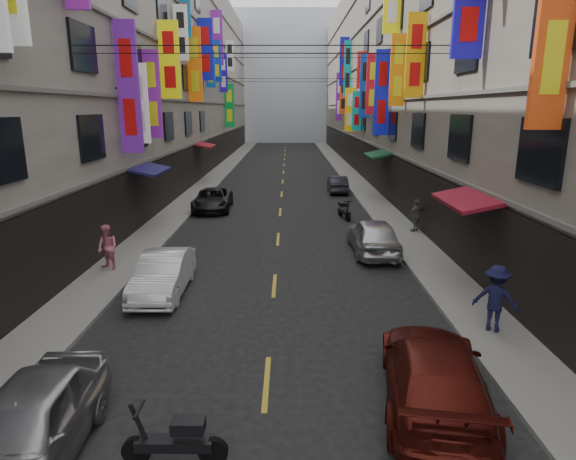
{
  "coord_description": "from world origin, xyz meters",
  "views": [
    {
      "loc": [
        0.48,
        2.55,
        5.87
      ],
      "look_at": [
        0.47,
        11.48,
        3.61
      ],
      "focal_mm": 30.0,
      "sensor_mm": 36.0,
      "label": 1
    }
  ],
  "objects_px": {
    "scooter_crossing": "(176,441)",
    "car_left_far": "(213,200)",
    "car_left_near": "(27,428)",
    "pedestrian_rfar": "(416,215)",
    "car_left_mid": "(163,274)",
    "car_right_mid": "(373,236)",
    "pedestrian_lfar": "(107,247)",
    "scooter_far_right": "(344,211)",
    "pedestrian_rnear": "(496,298)",
    "car_right_far": "(337,184)",
    "car_right_near": "(434,374)"
  },
  "relations": [
    {
      "from": "scooter_crossing",
      "to": "car_right_far",
      "type": "relative_size",
      "value": 0.49
    },
    {
      "from": "pedestrian_rnear",
      "to": "pedestrian_rfar",
      "type": "xyz_separation_m",
      "value": [
        0.65,
        10.62,
        -0.12
      ]
    },
    {
      "from": "car_left_far",
      "to": "pedestrian_rfar",
      "type": "distance_m",
      "value": 11.97
    },
    {
      "from": "car_left_near",
      "to": "car_right_near",
      "type": "xyz_separation_m",
      "value": [
        7.26,
        1.71,
        -0.02
      ]
    },
    {
      "from": "car_right_mid",
      "to": "pedestrian_lfar",
      "type": "distance_m",
      "value": 10.4
    },
    {
      "from": "car_left_far",
      "to": "car_right_near",
      "type": "xyz_separation_m",
      "value": [
        7.4,
        -19.37,
        0.07
      ]
    },
    {
      "from": "car_left_far",
      "to": "pedestrian_lfar",
      "type": "height_order",
      "value": "pedestrian_lfar"
    },
    {
      "from": "car_left_mid",
      "to": "pedestrian_rfar",
      "type": "bearing_deg",
      "value": 36.29
    },
    {
      "from": "scooter_crossing",
      "to": "car_left_far",
      "type": "relative_size",
      "value": 0.39
    },
    {
      "from": "car_left_near",
      "to": "car_left_far",
      "type": "relative_size",
      "value": 0.93
    },
    {
      "from": "car_right_near",
      "to": "pedestrian_rnear",
      "type": "distance_m",
      "value": 4.1
    },
    {
      "from": "car_left_near",
      "to": "pedestrian_rfar",
      "type": "xyz_separation_m",
      "value": [
        10.46,
        15.53,
        0.18
      ]
    },
    {
      "from": "car_left_near",
      "to": "car_right_far",
      "type": "bearing_deg",
      "value": 71.83
    },
    {
      "from": "car_left_mid",
      "to": "car_right_mid",
      "type": "bearing_deg",
      "value": 29.82
    },
    {
      "from": "car_left_near",
      "to": "pedestrian_rfar",
      "type": "bearing_deg",
      "value": 53.95
    },
    {
      "from": "car_right_mid",
      "to": "pedestrian_lfar",
      "type": "relative_size",
      "value": 2.63
    },
    {
      "from": "car_left_far",
      "to": "pedestrian_rfar",
      "type": "xyz_separation_m",
      "value": [
        10.6,
        -5.55,
        0.27
      ]
    },
    {
      "from": "scooter_far_right",
      "to": "pedestrian_rfar",
      "type": "relative_size",
      "value": 1.14
    },
    {
      "from": "car_left_mid",
      "to": "pedestrian_rfar",
      "type": "xyz_separation_m",
      "value": [
        10.18,
        7.71,
        0.24
      ]
    },
    {
      "from": "car_left_near",
      "to": "scooter_far_right",
      "type": "bearing_deg",
      "value": 66.5
    },
    {
      "from": "car_right_far",
      "to": "car_left_mid",
      "type": "bearing_deg",
      "value": 69.12
    },
    {
      "from": "car_left_mid",
      "to": "car_right_near",
      "type": "height_order",
      "value": "car_right_near"
    },
    {
      "from": "scooter_far_right",
      "to": "car_left_mid",
      "type": "bearing_deg",
      "value": 44.7
    },
    {
      "from": "car_left_mid",
      "to": "pedestrian_rnear",
      "type": "bearing_deg",
      "value": -17.84
    },
    {
      "from": "car_left_near",
      "to": "car_right_near",
      "type": "relative_size",
      "value": 0.88
    },
    {
      "from": "scooter_far_right",
      "to": "car_right_far",
      "type": "distance_m",
      "value": 8.45
    },
    {
      "from": "pedestrian_lfar",
      "to": "car_left_far",
      "type": "bearing_deg",
      "value": 107.8
    },
    {
      "from": "scooter_crossing",
      "to": "car_right_far",
      "type": "xyz_separation_m",
      "value": [
        5.41,
        27.24,
        0.16
      ]
    },
    {
      "from": "car_left_mid",
      "to": "car_right_mid",
      "type": "xyz_separation_m",
      "value": [
        7.58,
        4.49,
        0.08
      ]
    },
    {
      "from": "scooter_far_right",
      "to": "car_right_mid",
      "type": "relative_size",
      "value": 0.41
    },
    {
      "from": "pedestrian_rnear",
      "to": "car_left_far",
      "type": "bearing_deg",
      "value": -27.33
    },
    {
      "from": "scooter_far_right",
      "to": "car_left_near",
      "type": "height_order",
      "value": "car_left_near"
    },
    {
      "from": "car_right_near",
      "to": "pedestrian_rfar",
      "type": "xyz_separation_m",
      "value": [
        3.2,
        13.82,
        0.2
      ]
    },
    {
      "from": "car_right_mid",
      "to": "car_left_near",
      "type": "bearing_deg",
      "value": 57.1
    },
    {
      "from": "car_left_near",
      "to": "car_right_near",
      "type": "distance_m",
      "value": 7.46
    },
    {
      "from": "car_left_near",
      "to": "car_left_mid",
      "type": "height_order",
      "value": "car_left_near"
    },
    {
      "from": "car_right_far",
      "to": "pedestrian_rfar",
      "type": "relative_size",
      "value": 2.33
    },
    {
      "from": "car_left_near",
      "to": "car_left_far",
      "type": "height_order",
      "value": "car_left_near"
    },
    {
      "from": "scooter_far_right",
      "to": "pedestrian_rnear",
      "type": "bearing_deg",
      "value": 87.39
    },
    {
      "from": "car_left_far",
      "to": "car_right_far",
      "type": "distance_m",
      "value": 10.12
    },
    {
      "from": "car_left_mid",
      "to": "scooter_far_right",
      "type": "bearing_deg",
      "value": 56.35
    },
    {
      "from": "scooter_far_right",
      "to": "car_right_near",
      "type": "bearing_deg",
      "value": 77.1
    },
    {
      "from": "scooter_far_right",
      "to": "scooter_crossing",
      "type": "bearing_deg",
      "value": 62.82
    },
    {
      "from": "car_left_mid",
      "to": "pedestrian_rnear",
      "type": "relative_size",
      "value": 2.25
    },
    {
      "from": "car_right_near",
      "to": "pedestrian_rnear",
      "type": "bearing_deg",
      "value": -118.67
    },
    {
      "from": "scooter_crossing",
      "to": "car_right_mid",
      "type": "distance_m",
      "value": 13.42
    },
    {
      "from": "scooter_crossing",
      "to": "car_right_mid",
      "type": "relative_size",
      "value": 0.41
    },
    {
      "from": "scooter_far_right",
      "to": "car_right_mid",
      "type": "height_order",
      "value": "car_right_mid"
    },
    {
      "from": "car_left_near",
      "to": "pedestrian_rfar",
      "type": "height_order",
      "value": "pedestrian_rfar"
    },
    {
      "from": "car_left_far",
      "to": "pedestrian_lfar",
      "type": "xyz_separation_m",
      "value": [
        -2.12,
        -11.19,
        0.32
      ]
    }
  ]
}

